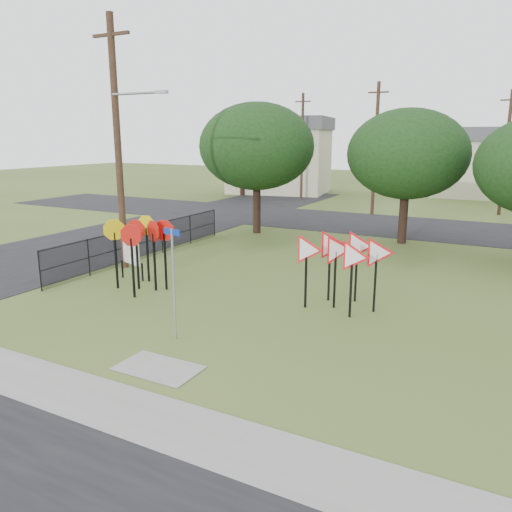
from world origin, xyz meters
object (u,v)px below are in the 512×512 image
at_px(street_name_sign, 173,277).
at_px(stop_sign_cluster, 141,238).
at_px(info_board, 131,254).
at_px(yield_sign_cluster, 343,253).

relative_size(street_name_sign, stop_sign_cluster, 1.19).
bearing_deg(stop_sign_cluster, info_board, 147.11).
xyz_separation_m(stop_sign_cluster, yield_sign_cluster, (6.97, 1.44, -0.09)).
bearing_deg(stop_sign_cluster, street_name_sign, -39.73).
bearing_deg(stop_sign_cluster, yield_sign_cluster, 11.67).
distance_m(street_name_sign, info_board, 6.45).
bearing_deg(yield_sign_cluster, info_board, -175.54).
xyz_separation_m(yield_sign_cluster, info_board, (-8.20, -0.64, -0.81)).
relative_size(street_name_sign, info_board, 2.03).
bearing_deg(yield_sign_cluster, stop_sign_cluster, -168.33).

